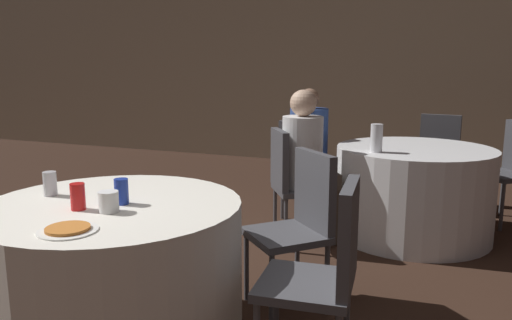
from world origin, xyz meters
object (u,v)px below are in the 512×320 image
object	(u,v)px
chair_far_north	(437,152)
chair_far_west	(299,159)
soda_can_blue	(121,191)
bottle_far	(376,138)
chair_near_east	(327,264)
person_white_shirt	(311,168)
pizza_plate_near	(68,229)
table_far	(413,192)
chair_far_southwest	(290,176)
soda_can_red	(78,197)
chair_near_northeast	(301,215)
table_near	(116,275)
soda_can_silver	(50,184)
person_blue_shirt	(315,154)

from	to	relation	value
chair_far_north	chair_far_west	bearing A→B (deg)	44.15
soda_can_blue	bottle_far	distance (m)	2.11
chair_near_east	bottle_far	xyz separation A→B (m)	(-0.07, 1.81, 0.30)
person_white_shirt	pizza_plate_near	bearing A→B (deg)	-43.24
table_far	person_white_shirt	bearing A→B (deg)	-146.92
chair_far_north	pizza_plate_near	xyz separation A→B (m)	(-1.26, -3.67, 0.20)
chair_far_southwest	soda_can_red	bearing A→B (deg)	-46.06
chair_near_northeast	table_near	bearing A→B (deg)	90.00
table_near	chair_far_west	xyz separation A→B (m)	(0.20, 2.42, 0.17)
table_far	chair_near_northeast	distance (m)	1.60
table_far	soda_can_silver	xyz separation A→B (m)	(-1.59, -2.24, 0.42)
chair_far_west	soda_can_blue	size ratio (longest dim) A/B	7.33
soda_can_blue	chair_far_north	bearing A→B (deg)	68.28
chair_far_west	soda_can_blue	world-z (taller)	chair_far_west
chair_far_north	chair_near_northeast	bearing A→B (deg)	83.53
chair_far_west	soda_can_silver	world-z (taller)	chair_far_west
chair_far_west	soda_can_silver	xyz separation A→B (m)	(-0.57, -2.41, 0.25)
chair_far_west	person_blue_shirt	xyz separation A→B (m)	(0.16, -0.03, 0.06)
chair_far_southwest	chair_far_north	bearing A→B (deg)	114.60
pizza_plate_near	person_blue_shirt	bearing A→B (deg)	84.77
chair_near_northeast	person_white_shirt	xyz separation A→B (m)	(-0.23, 1.03, 0.06)
chair_near_east	soda_can_blue	xyz separation A→B (m)	(-0.97, -0.10, 0.25)
chair_near_east	person_white_shirt	xyz separation A→B (m)	(-0.54, 1.67, 0.06)
table_near	pizza_plate_near	bearing A→B (deg)	-76.00
person_blue_shirt	soda_can_silver	world-z (taller)	person_blue_shirt
soda_can_silver	person_blue_shirt	bearing A→B (deg)	72.99
soda_can_blue	person_blue_shirt	bearing A→B (deg)	82.83
person_white_shirt	soda_can_blue	size ratio (longest dim) A/B	9.79
table_near	soda_can_red	xyz separation A→B (m)	(-0.07, -0.15, 0.42)
bottle_far	chair_far_west	bearing A→B (deg)	146.11
person_blue_shirt	chair_far_west	bearing A→B (deg)	-90.00
table_far	chair_far_west	xyz separation A→B (m)	(-1.02, 0.17, 0.17)
table_near	soda_can_red	size ratio (longest dim) A/B	10.13
table_far	person_white_shirt	world-z (taller)	person_white_shirt
chair_far_west	table_far	bearing A→B (deg)	90.00
chair_near_northeast	soda_can_silver	world-z (taller)	chair_near_northeast
soda_can_blue	soda_can_silver	xyz separation A→B (m)	(-0.43, -0.00, 0.00)
chair_far_north	person_blue_shirt	size ratio (longest dim) A/B	0.76
chair_far_west	person_blue_shirt	world-z (taller)	person_blue_shirt
chair_near_northeast	bottle_far	bearing A→B (deg)	-57.42
chair_near_east	soda_can_silver	xyz separation A→B (m)	(-1.40, -0.10, 0.25)
chair_near_northeast	pizza_plate_near	xyz separation A→B (m)	(-0.62, -1.14, 0.20)
soda_can_red	table_near	bearing A→B (deg)	64.77
table_far	soda_can_silver	distance (m)	2.78
table_near	pizza_plate_near	distance (m)	0.56
chair_near_northeast	soda_can_silver	size ratio (longest dim) A/B	7.33
chair_far_southwest	soda_can_blue	bearing A→B (deg)	-43.09
chair_near_northeast	soda_can_blue	bearing A→B (deg)	92.16
chair_far_west	person_white_shirt	size ratio (longest dim) A/B	0.75
table_near	chair_far_southwest	size ratio (longest dim) A/B	1.38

